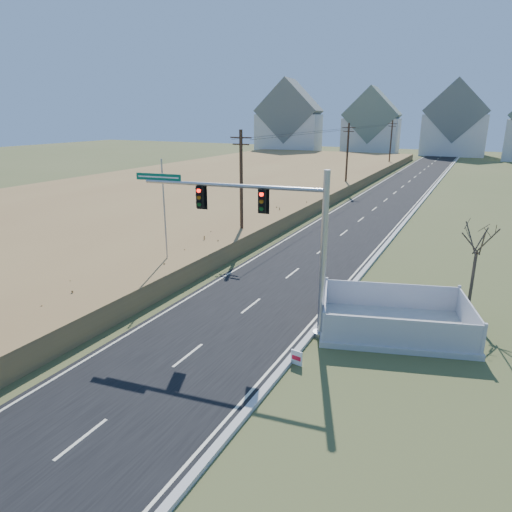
{
  "coord_description": "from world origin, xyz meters",
  "views": [
    {
      "loc": [
        10.58,
        -16.48,
        10.12
      ],
      "look_at": [
        0.93,
        2.76,
        3.4
      ],
      "focal_mm": 32.0,
      "sensor_mm": 36.0,
      "label": 1
    }
  ],
  "objects_px": {
    "fence_enclosure": "(394,325)",
    "open_sign": "(297,358)",
    "bare_tree": "(479,237)",
    "traffic_signal_mast": "(283,236)",
    "flagpole": "(166,232)"
  },
  "relations": [
    {
      "from": "fence_enclosure",
      "to": "open_sign",
      "type": "bearing_deg",
      "value": -137.28
    },
    {
      "from": "traffic_signal_mast",
      "to": "fence_enclosure",
      "type": "distance_m",
      "value": 7.07
    },
    {
      "from": "traffic_signal_mast",
      "to": "flagpole",
      "type": "bearing_deg",
      "value": 151.92
    },
    {
      "from": "fence_enclosure",
      "to": "open_sign",
      "type": "xyz_separation_m",
      "value": [
        -3.05,
        -5.15,
        0.04
      ]
    },
    {
      "from": "flagpole",
      "to": "fence_enclosure",
      "type": "bearing_deg",
      "value": -4.97
    },
    {
      "from": "traffic_signal_mast",
      "to": "bare_tree",
      "type": "bearing_deg",
      "value": 29.13
    },
    {
      "from": "flagpole",
      "to": "bare_tree",
      "type": "bearing_deg",
      "value": 7.28
    },
    {
      "from": "bare_tree",
      "to": "open_sign",
      "type": "bearing_deg",
      "value": -125.42
    },
    {
      "from": "traffic_signal_mast",
      "to": "flagpole",
      "type": "relative_size",
      "value": 1.3
    },
    {
      "from": "traffic_signal_mast",
      "to": "open_sign",
      "type": "xyz_separation_m",
      "value": [
        1.9,
        -2.75,
        -4.41
      ]
    },
    {
      "from": "fence_enclosure",
      "to": "bare_tree",
      "type": "relative_size",
      "value": 1.54
    },
    {
      "from": "traffic_signal_mast",
      "to": "flagpole",
      "type": "xyz_separation_m",
      "value": [
        -9.6,
        3.67,
        -1.74
      ]
    },
    {
      "from": "fence_enclosure",
      "to": "bare_tree",
      "type": "height_order",
      "value": "bare_tree"
    },
    {
      "from": "traffic_signal_mast",
      "to": "open_sign",
      "type": "relative_size",
      "value": 15.06
    },
    {
      "from": "traffic_signal_mast",
      "to": "bare_tree",
      "type": "relative_size",
      "value": 1.85
    }
  ]
}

